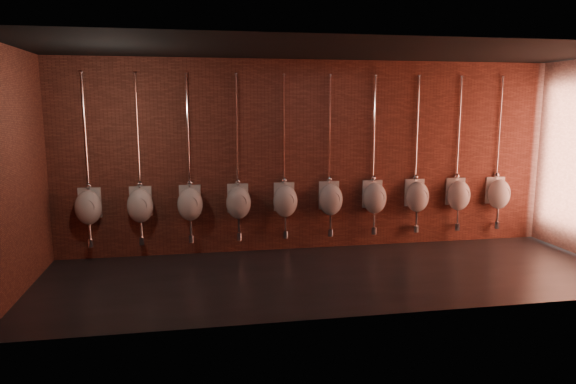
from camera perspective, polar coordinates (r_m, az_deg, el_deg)
name	(u,v)px	position (r m, az deg, el deg)	size (l,w,h in m)	color
ground	(336,275)	(7.63, 5.30, -9.16)	(8.50, 8.50, 0.00)	black
room_shell	(338,137)	(7.25, 5.55, 6.09)	(8.54, 3.04, 3.22)	black
urinal_0	(88,206)	(8.62, -21.29, -1.51)	(0.43, 0.38, 2.72)	silver
urinal_1	(140,205)	(8.51, -16.11, -1.37)	(0.43, 0.38, 2.72)	silver
urinal_2	(190,203)	(8.46, -10.82, -1.23)	(0.43, 0.38, 2.72)	silver
urinal_3	(238,202)	(8.49, -5.53, -1.07)	(0.43, 0.38, 2.72)	silver
urinal_4	(285,200)	(8.58, -0.30, -0.90)	(0.43, 0.38, 2.72)	silver
urinal_5	(331,199)	(8.75, 4.76, -0.74)	(0.43, 0.38, 2.72)	silver
urinal_6	(375,197)	(8.98, 9.60, -0.57)	(0.43, 0.38, 2.72)	silver
urinal_7	(417,196)	(9.27, 14.16, -0.41)	(0.43, 0.38, 2.72)	silver
urinal_8	(458,194)	(9.62, 18.41, -0.26)	(0.43, 0.38, 2.72)	silver
urinal_9	(499,193)	(10.02, 22.35, -0.12)	(0.43, 0.38, 2.72)	silver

